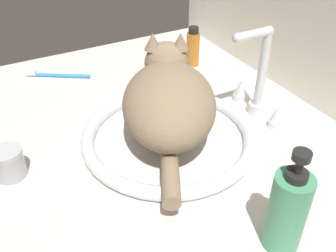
{
  "coord_description": "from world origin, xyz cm",
  "views": [
    {
      "loc": [
        55.44,
        -30.75,
        52.83
      ],
      "look_at": [
        -1.18,
        -0.23,
        7.0
      ],
      "focal_mm": 40.67,
      "sensor_mm": 36.0,
      "label": 1
    }
  ],
  "objects_px": {
    "amber_bottle": "(193,48)",
    "toothbrush": "(57,75)",
    "cat": "(168,97)",
    "faucet": "(258,82)",
    "metal_jar": "(9,163)",
    "sink_basin": "(168,136)",
    "soap_pump_bottle": "(287,211)"
  },
  "relations": [
    {
      "from": "faucet",
      "to": "toothbrush",
      "type": "relative_size",
      "value": 1.36
    },
    {
      "from": "sink_basin",
      "to": "faucet",
      "type": "bearing_deg",
      "value": 90.0
    },
    {
      "from": "sink_basin",
      "to": "amber_bottle",
      "type": "bearing_deg",
      "value": 140.73
    },
    {
      "from": "metal_jar",
      "to": "amber_bottle",
      "type": "bearing_deg",
      "value": 113.69
    },
    {
      "from": "sink_basin",
      "to": "soap_pump_bottle",
      "type": "distance_m",
      "value": 0.32
    },
    {
      "from": "cat",
      "to": "metal_jar",
      "type": "xyz_separation_m",
      "value": [
        -0.03,
        -0.32,
        -0.07
      ]
    },
    {
      "from": "toothbrush",
      "to": "metal_jar",
      "type": "bearing_deg",
      "value": -27.02
    },
    {
      "from": "sink_basin",
      "to": "faucet",
      "type": "relative_size",
      "value": 1.75
    },
    {
      "from": "soap_pump_bottle",
      "to": "amber_bottle",
      "type": "relative_size",
      "value": 1.61
    },
    {
      "from": "cat",
      "to": "toothbrush",
      "type": "bearing_deg",
      "value": -159.84
    },
    {
      "from": "toothbrush",
      "to": "amber_bottle",
      "type": "bearing_deg",
      "value": 73.2
    },
    {
      "from": "metal_jar",
      "to": "amber_bottle",
      "type": "distance_m",
      "value": 0.6
    },
    {
      "from": "faucet",
      "to": "amber_bottle",
      "type": "xyz_separation_m",
      "value": [
        -0.29,
        0.01,
        -0.03
      ]
    },
    {
      "from": "soap_pump_bottle",
      "to": "sink_basin",
      "type": "bearing_deg",
      "value": -174.31
    },
    {
      "from": "faucet",
      "to": "amber_bottle",
      "type": "relative_size",
      "value": 1.87
    },
    {
      "from": "metal_jar",
      "to": "amber_bottle",
      "type": "height_order",
      "value": "amber_bottle"
    },
    {
      "from": "metal_jar",
      "to": "soap_pump_bottle",
      "type": "distance_m",
      "value": 0.5
    },
    {
      "from": "soap_pump_bottle",
      "to": "amber_bottle",
      "type": "distance_m",
      "value": 0.64
    },
    {
      "from": "cat",
      "to": "toothbrush",
      "type": "height_order",
      "value": "cat"
    },
    {
      "from": "cat",
      "to": "toothbrush",
      "type": "xyz_separation_m",
      "value": [
        -0.38,
        -0.14,
        -0.09
      ]
    },
    {
      "from": "amber_bottle",
      "to": "cat",
      "type": "bearing_deg",
      "value": -39.89
    },
    {
      "from": "sink_basin",
      "to": "cat",
      "type": "relative_size",
      "value": 1.0
    },
    {
      "from": "faucet",
      "to": "soap_pump_bottle",
      "type": "xyz_separation_m",
      "value": [
        0.31,
        -0.2,
        -0.01
      ]
    },
    {
      "from": "amber_bottle",
      "to": "toothbrush",
      "type": "relative_size",
      "value": 0.73
    },
    {
      "from": "sink_basin",
      "to": "soap_pump_bottle",
      "type": "height_order",
      "value": "soap_pump_bottle"
    },
    {
      "from": "faucet",
      "to": "cat",
      "type": "height_order",
      "value": "faucet"
    },
    {
      "from": "metal_jar",
      "to": "sink_basin",
      "type": "bearing_deg",
      "value": 81.24
    },
    {
      "from": "faucet",
      "to": "cat",
      "type": "xyz_separation_m",
      "value": [
        -0.02,
        -0.22,
        0.02
      ]
    },
    {
      "from": "amber_bottle",
      "to": "toothbrush",
      "type": "height_order",
      "value": "amber_bottle"
    },
    {
      "from": "sink_basin",
      "to": "metal_jar",
      "type": "bearing_deg",
      "value": -98.76
    },
    {
      "from": "faucet",
      "to": "soap_pump_bottle",
      "type": "height_order",
      "value": "faucet"
    },
    {
      "from": "sink_basin",
      "to": "cat",
      "type": "distance_m",
      "value": 0.09
    }
  ]
}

